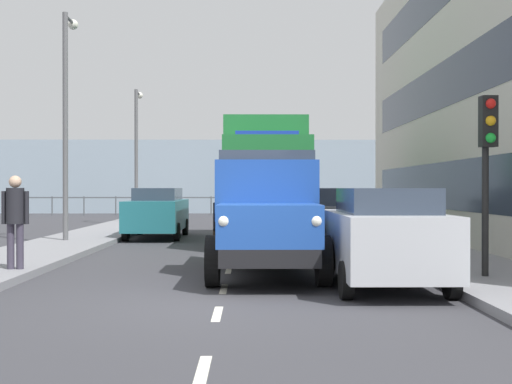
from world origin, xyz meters
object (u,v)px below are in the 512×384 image
at_px(pedestrian_in_dark_coat, 15,214).
at_px(traffic_light_near, 487,146).
at_px(lamp_post_promenade, 67,106).
at_px(lorry_cargo_green, 265,177).
at_px(car_teal_oppositeside_0, 158,212).
at_px(car_silver_kerbside_near, 384,236).
at_px(truck_vintage_blue, 266,216).
at_px(car_black_kerbside_2, 318,212).
at_px(lamp_post_far, 137,143).
at_px(car_grey_kerbside_1, 342,221).

height_order(pedestrian_in_dark_coat, traffic_light_near, traffic_light_near).
bearing_deg(lamp_post_promenade, pedestrian_in_dark_coat, 97.86).
distance_m(lorry_cargo_green, car_teal_oppositeside_0, 4.25).
distance_m(lorry_cargo_green, car_silver_kerbside_near, 10.14).
distance_m(car_silver_kerbside_near, lamp_post_promenade, 12.41).
distance_m(truck_vintage_blue, car_black_kerbside_2, 9.99).
xyz_separation_m(pedestrian_in_dark_coat, lamp_post_far, (0.69, -18.09, 2.60)).
relative_size(car_teal_oppositeside_0, pedestrian_in_dark_coat, 2.55).
bearing_deg(car_silver_kerbside_near, car_grey_kerbside_1, -90.00).
height_order(car_black_kerbside_2, pedestrian_in_dark_coat, pedestrian_in_dark_coat).
height_order(car_black_kerbside_2, lamp_post_promenade, lamp_post_promenade).
relative_size(car_silver_kerbside_near, traffic_light_near, 1.22).
height_order(car_teal_oppositeside_0, lamp_post_far, lamp_post_far).
distance_m(car_black_kerbside_2, traffic_light_near, 11.18).
bearing_deg(truck_vintage_blue, lamp_post_far, -72.99).
distance_m(lorry_cargo_green, traffic_light_near, 10.27).
distance_m(car_silver_kerbside_near, lamp_post_far, 21.24).
bearing_deg(lamp_post_promenade, car_black_kerbside_2, -163.97).
distance_m(car_grey_kerbside_1, traffic_light_near, 5.55).
bearing_deg(car_teal_oppositeside_0, lorry_cargo_green, 153.88).
relative_size(car_grey_kerbside_1, car_black_kerbside_2, 1.09).
xyz_separation_m(truck_vintage_blue, lamp_post_far, (5.56, -18.17, 2.64)).
bearing_deg(car_silver_kerbside_near, truck_vintage_blue, -36.42).
xyz_separation_m(truck_vintage_blue, car_silver_kerbside_near, (-1.99, 1.47, -0.28)).
height_order(car_silver_kerbside_near, car_teal_oppositeside_0, same).
height_order(lamp_post_promenade, lamp_post_far, lamp_post_promenade).
xyz_separation_m(traffic_light_near, lamp_post_far, (9.45, -19.29, 1.35)).
bearing_deg(truck_vintage_blue, pedestrian_in_dark_coat, -0.89).
height_order(car_grey_kerbside_1, lamp_post_far, lamp_post_far).
distance_m(car_black_kerbside_2, pedestrian_in_dark_coat, 11.89).
distance_m(lorry_cargo_green, car_grey_kerbside_1, 5.08).
xyz_separation_m(car_silver_kerbside_near, traffic_light_near, (-1.91, -0.34, 1.58)).
bearing_deg(lamp_post_promenade, car_grey_kerbside_1, 155.03).
relative_size(car_silver_kerbside_near, car_black_kerbside_2, 0.97).
distance_m(car_silver_kerbside_near, traffic_light_near, 2.50).
xyz_separation_m(lamp_post_promenade, lamp_post_far, (-0.34, -10.65, -0.40)).
bearing_deg(car_silver_kerbside_near, lorry_cargo_green, -79.52).
height_order(truck_vintage_blue, traffic_light_near, traffic_light_near).
xyz_separation_m(car_grey_kerbside_1, traffic_light_near, (-1.91, 4.97, 1.58)).
xyz_separation_m(car_black_kerbside_2, pedestrian_in_dark_coat, (6.86, 9.71, 0.33)).
xyz_separation_m(car_silver_kerbside_near, lamp_post_promenade, (7.88, -8.98, 3.33)).
height_order(car_silver_kerbside_near, traffic_light_near, traffic_light_near).
xyz_separation_m(car_teal_oppositeside_0, pedestrian_in_dark_coat, (1.36, 10.16, 0.33)).
relative_size(truck_vintage_blue, lorry_cargo_green, 0.69).
bearing_deg(car_teal_oppositeside_0, truck_vintage_blue, 108.94).
relative_size(car_silver_kerbside_near, car_grey_kerbside_1, 0.89).
bearing_deg(lamp_post_far, car_teal_oppositeside_0, 104.46).
distance_m(pedestrian_in_dark_coat, lamp_post_promenade, 8.09).
height_order(truck_vintage_blue, pedestrian_in_dark_coat, truck_vintage_blue).
bearing_deg(lamp_post_far, lamp_post_promenade, 88.17).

